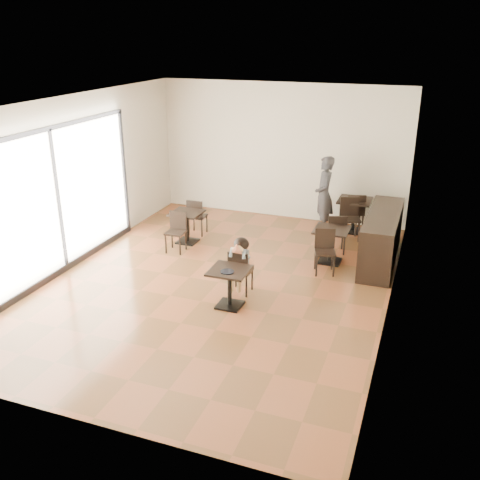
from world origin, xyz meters
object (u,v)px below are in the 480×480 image
at_px(chair_left_b, 175,233).
at_px(cafe_table_mid, 331,246).
at_px(child, 241,266).
at_px(adult_patron, 324,195).
at_px(cafe_table_back, 354,216).
at_px(cafe_table_left, 187,227).
at_px(child_table, 230,288).
at_px(chair_mid_a, 336,233).
at_px(chair_left_a, 198,216).
at_px(child_chair, 241,271).
at_px(chair_mid_b, 325,252).
at_px(chair_back_b, 350,219).
at_px(chair_back_a, 354,212).

bearing_deg(chair_left_b, cafe_table_mid, 7.11).
xyz_separation_m(child, cafe_table_mid, (1.21, 1.83, -0.16)).
xyz_separation_m(adult_patron, cafe_table_back, (0.65, 0.26, -0.49)).
bearing_deg(cafe_table_left, chair_left_b, -90.00).
relative_size(child_table, chair_mid_a, 0.80).
distance_m(child_table, chair_left_a, 3.49).
height_order(child, cafe_table_back, child).
relative_size(child_chair, cafe_table_left, 1.18).
height_order(child_chair, chair_left_b, chair_left_b).
height_order(chair_mid_b, chair_left_b, chair_mid_b).
height_order(cafe_table_back, chair_left_b, chair_left_b).
xyz_separation_m(cafe_table_mid, chair_mid_a, (0.00, 0.55, 0.07)).
bearing_deg(cafe_table_mid, chair_mid_a, 90.00).
bearing_deg(chair_left_b, chair_back_b, 27.60).
height_order(child_table, chair_left_b, chair_left_b).
bearing_deg(cafe_table_mid, adult_patron, 107.09).
xyz_separation_m(chair_mid_a, chair_back_b, (0.15, 0.82, 0.04)).
height_order(cafe_table_mid, chair_mid_a, chair_mid_a).
bearing_deg(cafe_table_mid, cafe_table_left, -179.88).
height_order(child_table, cafe_table_mid, cafe_table_mid).
relative_size(cafe_table_back, chair_mid_a, 0.91).
bearing_deg(chair_back_b, child, -132.65).
distance_m(cafe_table_back, chair_left_b, 4.07).
bearing_deg(chair_mid_b, adult_patron, 85.99).
xyz_separation_m(cafe_table_left, cafe_table_back, (3.26, 1.89, 0.04)).
height_order(chair_mid_b, chair_back_b, chair_back_b).
distance_m(cafe_table_mid, chair_left_b, 3.16).
distance_m(child_table, child_chair, 0.55).
bearing_deg(chair_mid_b, cafe_table_back, 69.52).
xyz_separation_m(child_chair, cafe_table_back, (1.36, 3.72, -0.02)).
relative_size(chair_mid_a, chair_mid_b, 1.00).
height_order(child_chair, chair_back_b, chair_back_b).
distance_m(child_table, chair_mid_a, 3.17).
bearing_deg(adult_patron, child_chair, -31.27).
height_order(chair_mid_a, chair_mid_b, same).
height_order(child_table, chair_mid_a, chair_mid_a).
height_order(child_table, adult_patron, adult_patron).
bearing_deg(chair_left_a, chair_back_a, -160.63).
xyz_separation_m(child_table, chair_mid_a, (1.21, 2.93, 0.08)).
distance_m(child_chair, chair_mid_a, 2.67).
height_order(child, chair_back_a, child).
distance_m(chair_mid_b, chair_back_b, 1.93).
relative_size(child_table, chair_mid_b, 0.80).
bearing_deg(chair_left_a, child, 125.61).
distance_m(child, chair_left_b, 2.29).
relative_size(child, chair_back_b, 1.11).
xyz_separation_m(chair_mid_a, chair_back_a, (0.15, 1.34, 0.04)).
xyz_separation_m(chair_left_a, chair_left_b, (0.00, -1.10, 0.00)).
distance_m(adult_patron, chair_mid_b, 2.28).
xyz_separation_m(adult_patron, cafe_table_mid, (0.50, -1.62, -0.52)).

